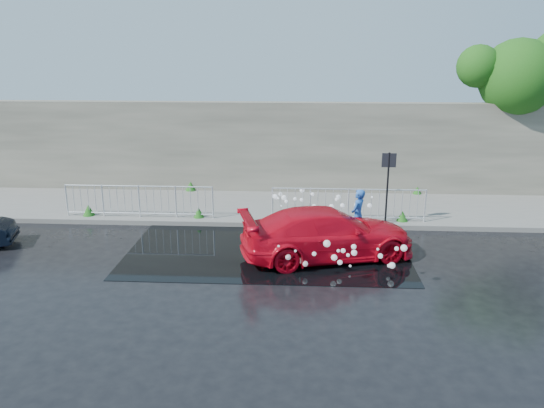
{
  "coord_description": "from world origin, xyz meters",
  "views": [
    {
      "loc": [
        1.45,
        -13.5,
        5.63
      ],
      "look_at": [
        0.55,
        2.24,
        1.0
      ],
      "focal_mm": 35.0,
      "sensor_mm": 36.0,
      "label": 1
    }
  ],
  "objects": [
    {
      "name": "railing_left",
      "position": [
        -4.0,
        3.35,
        0.74
      ],
      "size": [
        5.05,
        0.05,
        1.1
      ],
      "color": "silver",
      "rests_on": "pavement"
    },
    {
      "name": "water_spray",
      "position": [
        2.18,
        1.34,
        0.71
      ],
      "size": [
        3.51,
        5.24,
        1.08
      ],
      "color": "white",
      "rests_on": "ground"
    },
    {
      "name": "puddle",
      "position": [
        0.5,
        1.0,
        0.01
      ],
      "size": [
        8.0,
        5.0,
        0.01
      ],
      "primitive_type": "cube",
      "color": "black",
      "rests_on": "ground"
    },
    {
      "name": "tree",
      "position": [
        9.86,
        7.41,
        4.8
      ],
      "size": [
        5.01,
        2.89,
        6.41
      ],
      "color": "#332114",
      "rests_on": "ground"
    },
    {
      "name": "weeds",
      "position": [
        -0.28,
        4.4,
        0.33
      ],
      "size": [
        12.17,
        3.93,
        0.43
      ],
      "color": "#134312",
      "rests_on": "pavement"
    },
    {
      "name": "red_car",
      "position": [
        2.2,
        0.45,
        0.7
      ],
      "size": [
        5.18,
        3.19,
        1.4
      ],
      "primitive_type": "imported",
      "rotation": [
        0.0,
        0.0,
        1.84
      ],
      "color": "red",
      "rests_on": "ground"
    },
    {
      "name": "curb",
      "position": [
        0.0,
        3.0,
        0.08
      ],
      "size": [
        30.0,
        0.25,
        0.16
      ],
      "primitive_type": "cube",
      "color": "#61605C",
      "rests_on": "ground"
    },
    {
      "name": "retaining_wall",
      "position": [
        0.0,
        7.2,
        1.9
      ],
      "size": [
        30.0,
        0.6,
        3.5
      ],
      "primitive_type": "cube",
      "color": "#535146",
      "rests_on": "pavement"
    },
    {
      "name": "pavement",
      "position": [
        0.0,
        5.0,
        0.07
      ],
      "size": [
        30.0,
        4.0,
        0.15
      ],
      "primitive_type": "cube",
      "color": "#61605C",
      "rests_on": "ground"
    },
    {
      "name": "sign_post",
      "position": [
        4.2,
        3.1,
        1.72
      ],
      "size": [
        0.45,
        0.06,
        2.5
      ],
      "color": "black",
      "rests_on": "ground"
    },
    {
      "name": "railing_right",
      "position": [
        3.0,
        3.35,
        0.74
      ],
      "size": [
        5.05,
        0.05,
        1.1
      ],
      "color": "silver",
      "rests_on": "pavement"
    },
    {
      "name": "ground",
      "position": [
        0.0,
        0.0,
        0.0
      ],
      "size": [
        90.0,
        90.0,
        0.0
      ],
      "primitive_type": "plane",
      "color": "black",
      "rests_on": "ground"
    },
    {
      "name": "person",
      "position": [
        3.16,
        1.82,
        0.81
      ],
      "size": [
        0.62,
        0.7,
        1.62
      ],
      "primitive_type": "imported",
      "rotation": [
        0.0,
        0.0,
        -2.07
      ],
      "color": "#2255AA",
      "rests_on": "ground"
    }
  ]
}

